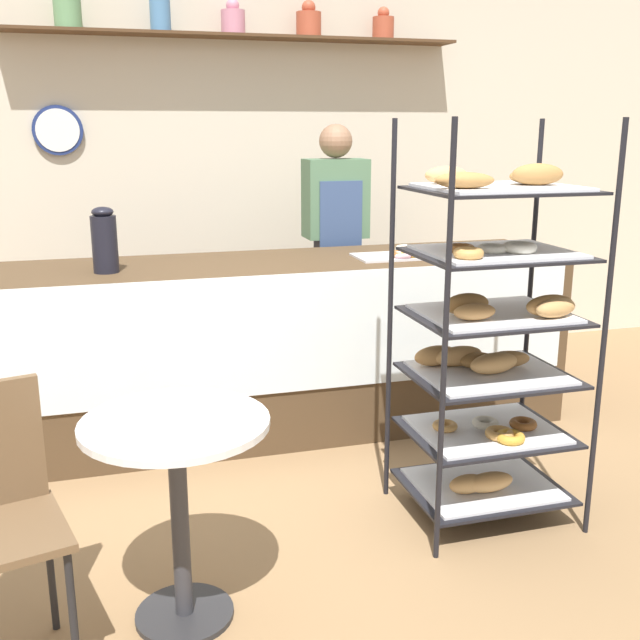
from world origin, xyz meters
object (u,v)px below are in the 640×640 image
coffee_carafe (104,241)px  person_worker (335,247)px  donut_tray_counter (407,253)px  pastry_rack (491,336)px  cafe_table (178,473)px

coffee_carafe → person_worker: bearing=25.5°
coffee_carafe → donut_tray_counter: (1.58, 0.01, -0.14)m
pastry_rack → coffee_carafe: bearing=143.4°
pastry_rack → coffee_carafe: size_ratio=5.21×
person_worker → cafe_table: size_ratio=2.28×
donut_tray_counter → cafe_table: bearing=-133.5°
person_worker → cafe_table: 2.47m
cafe_table → coffee_carafe: bearing=96.9°
coffee_carafe → donut_tray_counter: bearing=0.3°
pastry_rack → donut_tray_counter: size_ratio=3.33×
coffee_carafe → pastry_rack: bearing=-36.6°
person_worker → donut_tray_counter: (0.21, -0.65, 0.06)m
coffee_carafe → donut_tray_counter: 1.59m
cafe_table → donut_tray_counter: 2.09m
coffee_carafe → cafe_table: bearing=-83.1°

